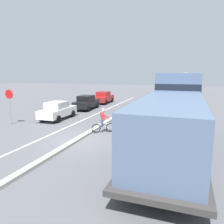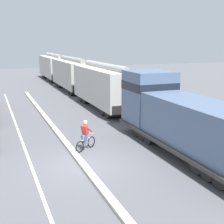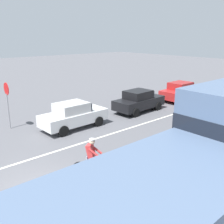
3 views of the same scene
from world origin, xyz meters
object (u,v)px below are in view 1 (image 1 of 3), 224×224
(parked_car_black, at_px, (87,102))
(hopper_car_trailing, at_px, (186,83))
(parked_car_red, at_px, (104,97))
(hopper_car_lead, at_px, (182,93))
(stop_sign, at_px, (9,100))
(locomotive, at_px, (174,118))
(cyclist, at_px, (103,121))
(hopper_car_middle, at_px, (185,86))
(parked_car_white, at_px, (58,110))

(parked_car_black, bearing_deg, hopper_car_trailing, 67.34)
(hopper_car_trailing, bearing_deg, parked_car_red, -118.04)
(hopper_car_lead, relative_size, stop_sign, 3.68)
(locomotive, distance_m, stop_sign, 13.12)
(cyclist, bearing_deg, hopper_car_lead, 64.22)
(hopper_car_lead, bearing_deg, parked_car_black, -170.58)
(cyclist, bearing_deg, parked_car_black, 122.64)
(locomotive, bearing_deg, hopper_car_middle, 90.00)
(hopper_car_trailing, xyz_separation_m, parked_car_white, (-10.52, -30.67, -1.26))
(parked_car_white, xyz_separation_m, parked_car_red, (0.11, 11.12, 0.00))
(hopper_car_lead, distance_m, parked_car_red, 11.11)
(parked_car_black, xyz_separation_m, parked_car_red, (-0.01, 5.38, 0.00))
(parked_car_white, bearing_deg, locomotive, -23.99)
(locomotive, height_order, stop_sign, locomotive)
(locomotive, distance_m, hopper_car_trailing, 35.36)
(hopper_car_trailing, height_order, parked_car_red, hopper_car_trailing)
(parked_car_red, relative_size, stop_sign, 1.47)
(cyclist, bearing_deg, stop_sign, -178.11)
(hopper_car_trailing, distance_m, parked_car_black, 27.04)
(parked_car_black, bearing_deg, parked_car_white, -91.18)
(hopper_car_trailing, bearing_deg, parked_car_white, -108.94)
(parked_car_white, bearing_deg, stop_sign, -129.30)
(cyclist, height_order, stop_sign, stop_sign)
(hopper_car_middle, xyz_separation_m, stop_sign, (-13.01, -22.11, -0.05))
(parked_car_red, relative_size, cyclist, 2.47)
(cyclist, relative_size, stop_sign, 0.60)
(hopper_car_middle, xyz_separation_m, parked_car_white, (-10.52, -19.07, -1.26))
(hopper_car_lead, height_order, hopper_car_middle, same)
(parked_car_white, bearing_deg, cyclist, -26.44)
(hopper_car_trailing, height_order, parked_car_white, hopper_car_trailing)
(hopper_car_trailing, distance_m, parked_car_white, 32.45)
(hopper_car_lead, height_order, parked_car_red, hopper_car_lead)
(cyclist, bearing_deg, parked_car_red, 111.47)
(locomotive, relative_size, hopper_car_lead, 1.10)
(hopper_car_middle, distance_m, parked_car_white, 21.82)
(hopper_car_middle, bearing_deg, locomotive, -90.00)
(hopper_car_trailing, bearing_deg, cyclist, -98.42)
(parked_car_black, distance_m, cyclist, 10.12)
(hopper_car_lead, height_order, cyclist, hopper_car_lead)
(hopper_car_trailing, height_order, cyclist, hopper_car_trailing)
(locomotive, bearing_deg, parked_car_white, 156.01)
(hopper_car_lead, relative_size, cyclist, 6.18)
(hopper_car_lead, bearing_deg, parked_car_red, 160.69)
(hopper_car_lead, xyz_separation_m, hopper_car_trailing, (0.00, 23.20, 0.00))
(parked_car_white, xyz_separation_m, stop_sign, (-2.49, -3.04, 1.21))
(locomotive, xyz_separation_m, hopper_car_middle, (0.00, 23.76, 0.28))
(parked_car_white, bearing_deg, parked_car_red, 89.43)
(hopper_car_trailing, xyz_separation_m, parked_car_black, (-10.41, -24.93, -1.26))
(locomotive, bearing_deg, parked_car_black, 134.93)
(hopper_car_middle, distance_m, parked_car_red, 13.16)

